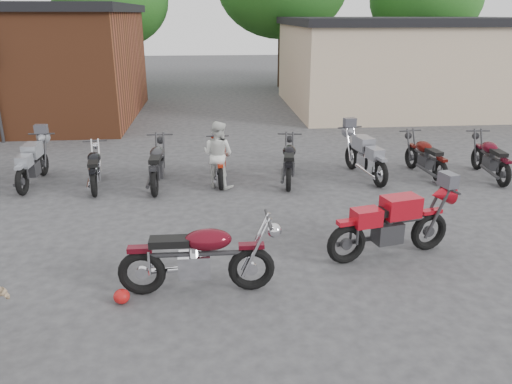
{
  "coord_description": "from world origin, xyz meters",
  "views": [
    {
      "loc": [
        -0.01,
        -6.47,
        3.93
      ],
      "look_at": [
        0.76,
        1.92,
        0.9
      ],
      "focal_mm": 35.0,
      "sensor_mm": 36.0,
      "label": 1
    }
  ],
  "objects_px": {
    "row_bike_6": "(365,154)",
    "row_bike_7": "(425,155)",
    "helmet": "(122,296)",
    "row_bike_4": "(219,160)",
    "row_bike_3": "(157,162)",
    "row_bike_1": "(32,161)",
    "sportbike": "(393,221)",
    "row_bike_5": "(289,159)",
    "row_bike_2": "(95,166)",
    "person_light": "(218,155)",
    "vintage_motorcycle": "(200,253)",
    "row_bike_8": "(491,156)"
  },
  "relations": [
    {
      "from": "person_light",
      "to": "row_bike_3",
      "type": "relative_size",
      "value": 0.78
    },
    {
      "from": "vintage_motorcycle",
      "to": "person_light",
      "type": "height_order",
      "value": "person_light"
    },
    {
      "from": "row_bike_1",
      "to": "row_bike_4",
      "type": "relative_size",
      "value": 1.11
    },
    {
      "from": "row_bike_2",
      "to": "row_bike_6",
      "type": "height_order",
      "value": "row_bike_6"
    },
    {
      "from": "row_bike_6",
      "to": "row_bike_8",
      "type": "height_order",
      "value": "row_bike_6"
    },
    {
      "from": "vintage_motorcycle",
      "to": "row_bike_3",
      "type": "xyz_separation_m",
      "value": [
        -1.08,
        5.0,
        -0.05
      ]
    },
    {
      "from": "sportbike",
      "to": "row_bike_6",
      "type": "bearing_deg",
      "value": 65.91
    },
    {
      "from": "vintage_motorcycle",
      "to": "row_bike_2",
      "type": "bearing_deg",
      "value": 117.36
    },
    {
      "from": "vintage_motorcycle",
      "to": "person_light",
      "type": "xyz_separation_m",
      "value": [
        0.37,
        4.79,
        0.15
      ]
    },
    {
      "from": "helmet",
      "to": "row_bike_6",
      "type": "xyz_separation_m",
      "value": [
        5.18,
        5.4,
        0.51
      ]
    },
    {
      "from": "row_bike_6",
      "to": "row_bike_8",
      "type": "distance_m",
      "value": 3.15
    },
    {
      "from": "row_bike_6",
      "to": "row_bike_7",
      "type": "xyz_separation_m",
      "value": [
        1.56,
        -0.02,
        -0.06
      ]
    },
    {
      "from": "row_bike_4",
      "to": "row_bike_6",
      "type": "distance_m",
      "value": 3.65
    },
    {
      "from": "row_bike_1",
      "to": "row_bike_6",
      "type": "distance_m",
      "value": 8.14
    },
    {
      "from": "row_bike_6",
      "to": "row_bike_7",
      "type": "height_order",
      "value": "row_bike_6"
    },
    {
      "from": "vintage_motorcycle",
      "to": "row_bike_6",
      "type": "height_order",
      "value": "vintage_motorcycle"
    },
    {
      "from": "helmet",
      "to": "sportbike",
      "type": "bearing_deg",
      "value": 14.21
    },
    {
      "from": "row_bike_3",
      "to": "row_bike_4",
      "type": "distance_m",
      "value": 1.5
    },
    {
      "from": "row_bike_3",
      "to": "row_bike_4",
      "type": "height_order",
      "value": "row_bike_3"
    },
    {
      "from": "row_bike_5",
      "to": "row_bike_7",
      "type": "relative_size",
      "value": 1.01
    },
    {
      "from": "vintage_motorcycle",
      "to": "person_light",
      "type": "relative_size",
      "value": 1.39
    },
    {
      "from": "vintage_motorcycle",
      "to": "row_bike_4",
      "type": "relative_size",
      "value": 1.21
    },
    {
      "from": "person_light",
      "to": "row_bike_2",
      "type": "bearing_deg",
      "value": 28.5
    },
    {
      "from": "person_light",
      "to": "row_bike_6",
      "type": "distance_m",
      "value": 3.7
    },
    {
      "from": "person_light",
      "to": "row_bike_1",
      "type": "bearing_deg",
      "value": 25.62
    },
    {
      "from": "vintage_motorcycle",
      "to": "row_bike_7",
      "type": "height_order",
      "value": "vintage_motorcycle"
    },
    {
      "from": "person_light",
      "to": "row_bike_5",
      "type": "height_order",
      "value": "person_light"
    },
    {
      "from": "row_bike_8",
      "to": "vintage_motorcycle",
      "type": "bearing_deg",
      "value": 128.4
    },
    {
      "from": "vintage_motorcycle",
      "to": "row_bike_1",
      "type": "bearing_deg",
      "value": 127.68
    },
    {
      "from": "row_bike_5",
      "to": "vintage_motorcycle",
      "type": "bearing_deg",
      "value": 166.58
    },
    {
      "from": "row_bike_8",
      "to": "row_bike_2",
      "type": "bearing_deg",
      "value": 93.32
    },
    {
      "from": "helmet",
      "to": "row_bike_5",
      "type": "height_order",
      "value": "row_bike_5"
    },
    {
      "from": "row_bike_4",
      "to": "row_bike_8",
      "type": "xyz_separation_m",
      "value": [
        6.79,
        -0.36,
        0.04
      ]
    },
    {
      "from": "helmet",
      "to": "person_light",
      "type": "height_order",
      "value": "person_light"
    },
    {
      "from": "person_light",
      "to": "row_bike_7",
      "type": "relative_size",
      "value": 0.83
    },
    {
      "from": "helmet",
      "to": "row_bike_5",
      "type": "distance_m",
      "value": 6.18
    },
    {
      "from": "sportbike",
      "to": "row_bike_5",
      "type": "bearing_deg",
      "value": 91.88
    },
    {
      "from": "helmet",
      "to": "row_bike_4",
      "type": "relative_size",
      "value": 0.13
    },
    {
      "from": "sportbike",
      "to": "row_bike_1",
      "type": "height_order",
      "value": "sportbike"
    },
    {
      "from": "helmet",
      "to": "row_bike_5",
      "type": "xyz_separation_m",
      "value": [
        3.23,
        5.25,
        0.45
      ]
    },
    {
      "from": "vintage_motorcycle",
      "to": "row_bike_8",
      "type": "xyz_separation_m",
      "value": [
        7.19,
        4.89,
        -0.08
      ]
    },
    {
      "from": "row_bike_3",
      "to": "row_bike_2",
      "type": "bearing_deg",
      "value": 89.17
    },
    {
      "from": "person_light",
      "to": "row_bike_8",
      "type": "xyz_separation_m",
      "value": [
        6.82,
        0.1,
        -0.23
      ]
    },
    {
      "from": "row_bike_1",
      "to": "row_bike_6",
      "type": "bearing_deg",
      "value": -90.88
    },
    {
      "from": "row_bike_3",
      "to": "vintage_motorcycle",
      "type": "bearing_deg",
      "value": -167.29
    },
    {
      "from": "vintage_motorcycle",
      "to": "row_bike_3",
      "type": "distance_m",
      "value": 5.11
    },
    {
      "from": "row_bike_3",
      "to": "row_bike_4",
      "type": "xyz_separation_m",
      "value": [
        1.48,
        0.26,
        -0.06
      ]
    },
    {
      "from": "row_bike_2",
      "to": "row_bike_3",
      "type": "xyz_separation_m",
      "value": [
        1.47,
        -0.03,
        0.06
      ]
    },
    {
      "from": "sportbike",
      "to": "row_bike_4",
      "type": "xyz_separation_m",
      "value": [
        -2.81,
        4.38,
        -0.11
      ]
    },
    {
      "from": "helmet",
      "to": "row_bike_7",
      "type": "bearing_deg",
      "value": 38.62
    }
  ]
}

